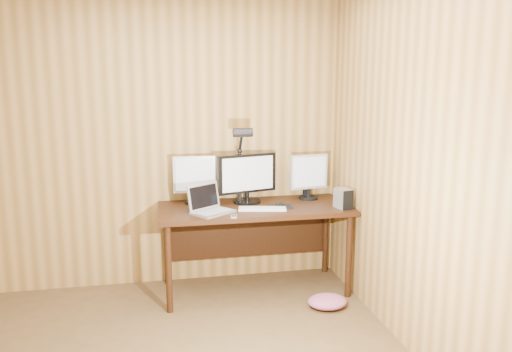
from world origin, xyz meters
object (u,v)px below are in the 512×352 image
object	(u,v)px
hard_drive	(343,198)
desk_lamp	(241,154)
mouse	(280,204)
desk	(253,218)
speaker	(305,191)
monitor_right	(309,175)
phone	(234,216)
monitor_left	(195,178)
keyboard	(262,209)
laptop	(209,205)
monitor_center	(247,178)

from	to	relation	value
hard_drive	desk_lamp	world-z (taller)	desk_lamp
mouse	hard_drive	size ratio (longest dim) A/B	0.67
desk	speaker	bearing A→B (deg)	17.05
monitor_right	mouse	bearing A→B (deg)	-152.73
phone	monitor_left	bearing A→B (deg)	126.06
hard_drive	monitor_left	bearing A→B (deg)	148.26
monitor_right	mouse	xyz separation A→B (m)	(-0.32, -0.24, -0.19)
monitor_left	desk_lamp	xyz separation A→B (m)	(0.39, -0.10, 0.22)
keyboard	laptop	bearing A→B (deg)	-169.92
laptop	desk_lamp	xyz separation A→B (m)	(0.31, 0.23, 0.38)
monitor_left	mouse	world-z (taller)	monitor_left
desk	laptop	bearing A→B (deg)	-154.28
monitor_right	desk_lamp	world-z (taller)	desk_lamp
monitor_center	desk	bearing A→B (deg)	-77.22
monitor_center	phone	world-z (taller)	monitor_center
monitor_center	desk_lamp	world-z (taller)	desk_lamp
monitor_left	speaker	bearing A→B (deg)	5.13
monitor_right	keyboard	size ratio (longest dim) A/B	0.99
monitor_right	phone	xyz separation A→B (m)	(-0.75, -0.48, -0.21)
keyboard	hard_drive	distance (m)	0.68
phone	speaker	bearing A→B (deg)	44.93
monitor_left	mouse	xyz separation A→B (m)	(0.69, -0.27, -0.20)
desk	monitor_left	world-z (taller)	monitor_left
laptop	speaker	world-z (taller)	laptop
monitor_left	phone	bearing A→B (deg)	-59.30
monitor_left	keyboard	world-z (taller)	monitor_left
mouse	phone	bearing A→B (deg)	-139.07
phone	desk_lamp	bearing A→B (deg)	81.37
monitor_right	speaker	world-z (taller)	monitor_right
keyboard	phone	world-z (taller)	keyboard
monitor_center	speaker	size ratio (longest dim) A/B	4.22
keyboard	monitor_left	bearing A→B (deg)	158.42
mouse	phone	size ratio (longest dim) A/B	1.16
speaker	keyboard	bearing A→B (deg)	-143.04
monitor_center	desk_lamp	bearing A→B (deg)	-162.59
speaker	mouse	bearing A→B (deg)	-136.64
monitor_left	speaker	distance (m)	1.01
laptop	mouse	world-z (taller)	laptop
desk	monitor_left	xyz separation A→B (m)	(-0.49, 0.14, 0.34)
laptop	mouse	xyz separation A→B (m)	(0.60, 0.06, -0.03)
monitor_left	hard_drive	size ratio (longest dim) A/B	2.44
monitor_center	keyboard	size ratio (longest dim) A/B	1.31
desk	hard_drive	world-z (taller)	hard_drive
monitor_left	hard_drive	world-z (taller)	monitor_left
mouse	monitor_left	bearing A→B (deg)	170.29
monitor_right	hard_drive	world-z (taller)	monitor_right
desk	speaker	size ratio (longest dim) A/B	12.64
mouse	speaker	bearing A→B (deg)	55.18
laptop	desk_lamp	bearing A→B (deg)	0.66
speaker	monitor_left	bearing A→B (deg)	-178.69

